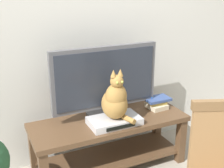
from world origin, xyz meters
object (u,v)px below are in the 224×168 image
Objects in this scene: tv at (106,80)px; book_stack at (157,103)px; tv_stand at (110,135)px; cat at (115,100)px; media_box at (114,121)px.

tv is 4.08× the size of book_stack.
tv_stand is at bearing -175.34° from book_stack.
cat is at bearing -88.37° from tv.
tv_stand is at bearing 92.63° from media_box.
cat is (0.01, -0.18, -0.12)m from tv.
media_box is (0.00, -0.17, -0.31)m from tv.
media_box is 0.19m from cat.
tv_stand is 0.39m from cat.
cat is at bearing -87.08° from tv_stand.
cat reaches higher than tv_stand.
tv_stand is 3.17× the size of media_box.
tv is 2.21× the size of media_box.
book_stack reaches higher than media_box.
book_stack is at bearing 4.66° from tv_stand.
tv_stand is 0.56m from book_stack.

